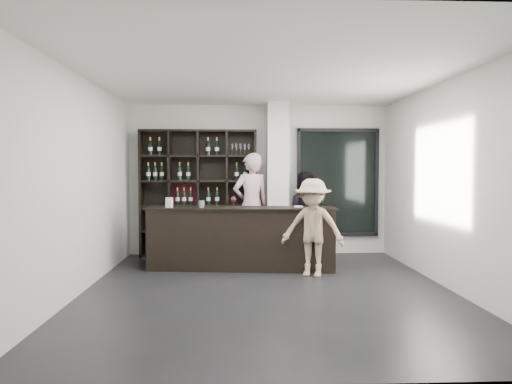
{
  "coord_description": "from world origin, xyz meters",
  "views": [
    {
      "loc": [
        -0.42,
        -6.14,
        1.64
      ],
      "look_at": [
        -0.12,
        1.1,
        1.29
      ],
      "focal_mm": 32.0,
      "sensor_mm": 36.0,
      "label": 1
    }
  ],
  "objects_px": {
    "taster_black": "(303,214)",
    "customer": "(313,227)",
    "wine_shelf": "(199,193)",
    "taster_pink": "(251,205)",
    "tasting_counter": "(241,238)"
  },
  "relations": [
    {
      "from": "taster_pink",
      "to": "wine_shelf",
      "type": "bearing_deg",
      "value": -29.24
    },
    {
      "from": "taster_pink",
      "to": "taster_black",
      "type": "relative_size",
      "value": 1.22
    },
    {
      "from": "wine_shelf",
      "to": "customer",
      "type": "relative_size",
      "value": 1.59
    },
    {
      "from": "taster_black",
      "to": "tasting_counter",
      "type": "bearing_deg",
      "value": 56.75
    },
    {
      "from": "tasting_counter",
      "to": "taster_pink",
      "type": "height_order",
      "value": "taster_pink"
    },
    {
      "from": "taster_pink",
      "to": "customer",
      "type": "height_order",
      "value": "taster_pink"
    },
    {
      "from": "wine_shelf",
      "to": "taster_pink",
      "type": "height_order",
      "value": "wine_shelf"
    },
    {
      "from": "wine_shelf",
      "to": "customer",
      "type": "distance_m",
      "value": 2.61
    },
    {
      "from": "wine_shelf",
      "to": "tasting_counter",
      "type": "height_order",
      "value": "wine_shelf"
    },
    {
      "from": "wine_shelf",
      "to": "taster_black",
      "type": "distance_m",
      "value": 2.03
    },
    {
      "from": "taster_black",
      "to": "customer",
      "type": "bearing_deg",
      "value": 102.63
    },
    {
      "from": "taster_pink",
      "to": "customer",
      "type": "bearing_deg",
      "value": 100.0
    },
    {
      "from": "wine_shelf",
      "to": "tasting_counter",
      "type": "bearing_deg",
      "value": -56.18
    },
    {
      "from": "wine_shelf",
      "to": "taster_black",
      "type": "bearing_deg",
      "value": -4.75
    },
    {
      "from": "tasting_counter",
      "to": "taster_black",
      "type": "bearing_deg",
      "value": 46.51
    }
  ]
}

